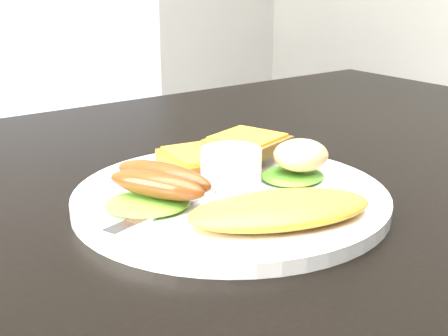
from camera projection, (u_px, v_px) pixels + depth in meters
dining_table at (239, 196)px, 0.64m from camera, size 1.20×0.80×0.04m
dining_chair at (110, 187)px, 1.48m from camera, size 0.62×0.62×0.06m
plate at (231, 198)px, 0.56m from camera, size 0.28×0.28×0.01m
lettuce_left at (148, 203)px, 0.52m from camera, size 0.09×0.09×0.01m
lettuce_right at (293, 176)px, 0.59m from camera, size 0.08×0.08×0.01m
omelette at (281, 209)px, 0.49m from camera, size 0.17×0.12×0.02m
sausage_a at (156, 185)px, 0.52m from camera, size 0.06×0.09×0.02m
sausage_b at (163, 176)px, 0.54m from camera, size 0.06×0.10×0.02m
ramekin at (231, 166)px, 0.57m from camera, size 0.06×0.06×0.03m
toast_a at (205, 160)px, 0.63m from camera, size 0.09×0.09×0.01m
toast_b at (248, 143)px, 0.64m from camera, size 0.09×0.09×0.01m
potato_salad at (301, 155)px, 0.59m from camera, size 0.07×0.07×0.03m
fork at (185, 201)px, 0.53m from camera, size 0.17×0.06×0.00m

